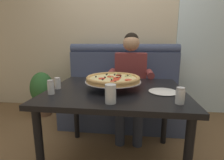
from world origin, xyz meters
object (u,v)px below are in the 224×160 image
(pizza, at_px, (113,79))
(plate_near_left, at_px, (163,91))
(shaker_oregano, at_px, (180,97))
(shaker_pepper_flakes, at_px, (51,88))
(booth_bench, at_px, (122,95))
(dining_table, at_px, (116,98))
(shaker_parmesan, at_px, (58,84))
(potted_plant, at_px, (42,92))
(drinking_glass, at_px, (111,95))
(patio_chair, at_px, (193,74))
(diner_main, at_px, (130,78))

(pizza, height_order, plate_near_left, pizza)
(shaker_oregano, xyz_separation_m, shaker_pepper_flakes, (-0.96, 0.11, 0.00))
(booth_bench, bearing_deg, dining_table, -90.00)
(plate_near_left, bearing_deg, shaker_parmesan, 179.84)
(dining_table, height_order, potted_plant, dining_table)
(shaker_pepper_flakes, height_order, drinking_glass, drinking_glass)
(dining_table, relative_size, patio_chair, 1.37)
(shaker_parmesan, height_order, shaker_pepper_flakes, shaker_pepper_flakes)
(booth_bench, xyz_separation_m, pizza, (-0.02, -0.95, 0.44))
(shaker_oregano, xyz_separation_m, plate_near_left, (-0.06, 0.27, -0.04))
(shaker_oregano, bearing_deg, plate_near_left, 102.88)
(booth_bench, bearing_deg, pizza, -91.47)
(plate_near_left, bearing_deg, drinking_glass, -141.83)
(booth_bench, relative_size, drinking_glass, 12.79)
(shaker_parmesan, relative_size, shaker_pepper_flakes, 0.87)
(dining_table, height_order, shaker_oregano, shaker_oregano)
(shaker_pepper_flakes, bearing_deg, shaker_parmesan, 96.14)
(dining_table, relative_size, shaker_oregano, 10.48)
(shaker_parmesan, xyz_separation_m, patio_chair, (1.89, 2.21, -0.27))
(booth_bench, distance_m, plate_near_left, 1.14)
(shaker_pepper_flakes, bearing_deg, patio_chair, 51.89)
(diner_main, height_order, plate_near_left, diner_main)
(dining_table, bearing_deg, booth_bench, 90.00)
(booth_bench, height_order, plate_near_left, booth_bench)
(potted_plant, bearing_deg, dining_table, -38.44)
(pizza, height_order, patio_chair, pizza)
(shaker_oregano, relative_size, drinking_glass, 0.87)
(diner_main, bearing_deg, plate_near_left, -68.94)
(dining_table, distance_m, shaker_pepper_flakes, 0.56)
(plate_near_left, distance_m, patio_chair, 2.43)
(dining_table, bearing_deg, plate_near_left, -7.02)
(booth_bench, height_order, shaker_pepper_flakes, booth_bench)
(booth_bench, distance_m, diner_main, 0.43)
(shaker_pepper_flakes, relative_size, potted_plant, 0.16)
(shaker_parmesan, bearing_deg, dining_table, 5.21)
(dining_table, xyz_separation_m, shaker_parmesan, (-0.52, -0.05, 0.13))
(patio_chair, bearing_deg, shaker_pepper_flakes, -128.11)
(drinking_glass, relative_size, patio_chair, 0.15)
(booth_bench, height_order, shaker_parmesan, booth_bench)
(dining_table, height_order, pizza, pizza)
(pizza, bearing_deg, drinking_glass, -85.74)
(diner_main, distance_m, plate_near_left, 0.79)
(pizza, relative_size, plate_near_left, 2.04)
(shaker_parmesan, relative_size, potted_plant, 0.14)
(booth_bench, distance_m, dining_table, 0.99)
(patio_chair, bearing_deg, diner_main, -130.21)
(patio_chair, bearing_deg, dining_table, -122.30)
(patio_chair, bearing_deg, shaker_oregano, -110.03)
(shaker_oregano, height_order, drinking_glass, drinking_glass)
(pizza, height_order, shaker_pepper_flakes, pizza)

